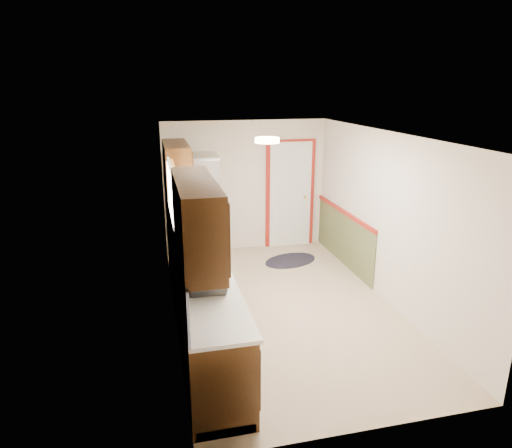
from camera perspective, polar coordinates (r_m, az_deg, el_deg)
room_shell at (r=6.11m, az=3.59°, el=-0.16°), size 3.20×5.20×2.52m
kitchen_run at (r=5.75m, az=-7.56°, el=-5.56°), size 0.63×4.00×2.20m
back_wall_trim at (r=8.52m, az=5.68°, el=2.59°), size 1.12×2.30×2.08m
ceiling_fixture at (r=5.60m, az=1.41°, el=10.43°), size 0.30×0.30×0.06m
microwave at (r=4.89m, az=-6.30°, el=-5.58°), size 0.33×0.58×0.39m
refrigerator at (r=7.64m, az=-7.61°, el=1.42°), size 0.85×0.83×1.93m
rug at (r=8.16m, az=4.33°, el=-4.56°), size 1.16×0.95×0.01m
cooktop at (r=6.68m, az=-8.16°, el=-1.04°), size 0.51×0.61×0.02m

